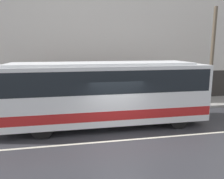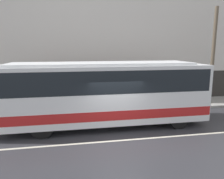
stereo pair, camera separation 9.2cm
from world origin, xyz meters
TOP-DOWN VIEW (x-y plane):
  - ground_plane at (0.00, 0.00)m, footprint 60.00×60.00m
  - sidewalk at (0.00, 5.34)m, footprint 60.00×2.68m
  - building_facade at (0.00, 6.83)m, footprint 60.00×0.35m
  - lane_stripe at (0.00, 0.00)m, footprint 54.00×0.14m
  - transit_bus at (-0.45, 2.06)m, footprint 10.64×2.61m
  - utility_pole_near at (7.63, 4.85)m, footprint 0.24×0.24m
  - pedestrian_waiting at (-0.75, 5.58)m, footprint 0.36×0.36m

SIDE VIEW (x-z plane):
  - ground_plane at x=0.00m, z-range 0.00..0.00m
  - lane_stripe at x=0.00m, z-range 0.00..0.01m
  - sidewalk at x=0.00m, z-range 0.00..0.16m
  - pedestrian_waiting at x=-0.75m, z-range 0.10..1.62m
  - transit_bus at x=-0.45m, z-range 0.21..3.51m
  - utility_pole_near at x=7.63m, z-range 0.16..6.74m
  - building_facade at x=0.00m, z-range -0.16..8.86m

